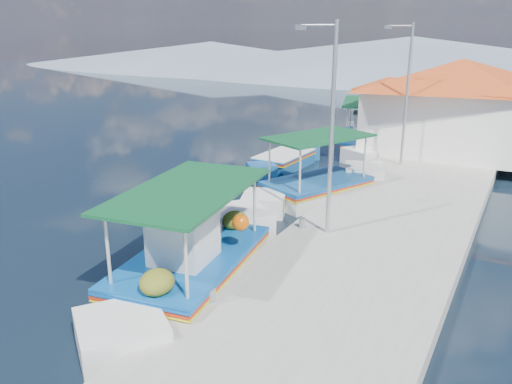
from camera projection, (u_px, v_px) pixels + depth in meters
The scene contains 10 objects.
ground at pixel (162, 242), 15.79m from camera, with size 160.00×160.00×0.00m, color black.
quay at pixel (403, 208), 18.03m from camera, with size 5.00×44.00×0.50m, color #A5A39B.
bollards at pixel (339, 194), 18.24m from camera, with size 0.20×17.20×0.30m.
main_caique at pixel (194, 263), 13.14m from camera, with size 3.28×8.58×2.85m.
caique_green_canopy at pixel (317, 188), 19.70m from camera, with size 4.07×6.66×2.73m.
caique_blue_hull at pixel (285, 161), 24.14m from camera, with size 1.93×5.79×1.03m.
caique_far at pixel (366, 140), 27.40m from camera, with size 3.92×7.95×2.90m.
harbor_building at pixel (458, 104), 24.64m from camera, with size 10.49×10.49×4.40m.
lamp_post_near at pixel (329, 120), 14.22m from camera, with size 1.21×0.14×6.00m.
lamp_post_far at pixel (405, 88), 21.74m from camera, with size 1.21×0.14×6.00m.
Camera 1 is at (9.50, -11.39, 6.31)m, focal length 35.99 mm.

